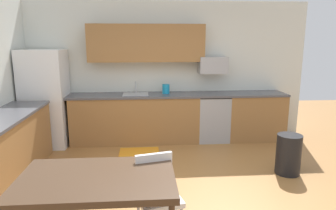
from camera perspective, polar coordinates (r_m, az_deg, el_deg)
name	(u,v)px	position (r m, az deg, el deg)	size (l,w,h in m)	color
ground_plane	(174,199)	(4.03, 1.15, -17.13)	(12.00, 12.00, 0.00)	#9E6B38
wall_back	(162,71)	(6.19, -1.19, 6.38)	(5.80, 0.10, 2.70)	silver
cabinet_run_back	(135,119)	(6.00, -6.08, -2.62)	(2.43, 0.60, 0.90)	olive
cabinet_run_back_right	(254,117)	(6.38, 15.77, -2.11)	(1.12, 0.60, 0.90)	olive
cabinet_run_left	(8,148)	(4.96, -27.57, -7.15)	(0.60, 2.00, 0.90)	olive
countertop_back	(163,95)	(5.90, -0.98, 1.88)	(4.80, 0.64, 0.04)	#4C4C51
countertop_left	(5,116)	(4.84, -28.11, -1.87)	(0.64, 2.00, 0.04)	#4C4C51
upper_cabinets_back	(146,43)	(5.93, -4.04, 11.42)	(2.20, 0.34, 0.70)	olive
refrigerator	(46,99)	(6.10, -21.83, 1.11)	(0.76, 0.70, 1.79)	white
oven_range	(212,117)	(6.14, 8.20, -2.28)	(0.60, 0.60, 0.91)	#999BA0
microwave	(213,65)	(6.07, 8.29, 7.38)	(0.54, 0.36, 0.32)	#9EA0A5
sink_basin	(136,97)	(5.90, -6.03, 1.42)	(0.48, 0.40, 0.14)	#A5A8AD
sink_faucet	(136,88)	(6.05, -6.02, 3.23)	(0.02, 0.02, 0.24)	#B2B5BA
dining_table	(97,183)	(2.91, -13.07, -13.93)	(1.40, 0.90, 0.77)	#422D1E
chair_near_table	(157,190)	(3.15, -2.07, -15.61)	(0.48, 0.48, 0.85)	white
trash_bin	(288,154)	(4.93, 21.52, -8.54)	(0.36, 0.36, 0.60)	black
floor_mat	(139,152)	(5.51, -5.38, -8.80)	(0.70, 0.50, 0.01)	orange
kettle	(166,89)	(5.94, -0.39, 2.93)	(0.14, 0.14, 0.20)	#198CBF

